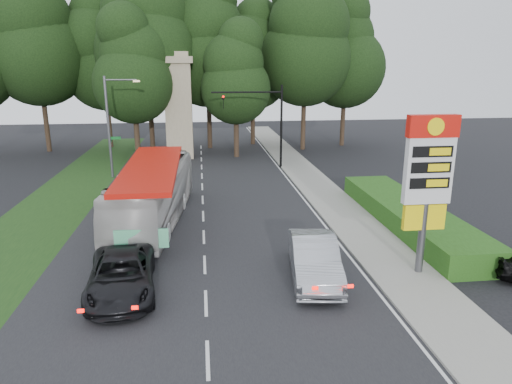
{
  "coord_description": "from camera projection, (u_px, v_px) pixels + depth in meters",
  "views": [
    {
      "loc": [
        0.01,
        -15.17,
        8.67
      ],
      "look_at": [
        2.85,
        8.18,
        2.2
      ],
      "focal_mm": 32.0,
      "sensor_mm": 36.0,
      "label": 1
    }
  ],
  "objects": [
    {
      "name": "ground",
      "position": [
        206.0,
        310.0,
        16.82
      ],
      "size": [
        120.0,
        120.0,
        0.0
      ],
      "primitive_type": "plane",
      "color": "black",
      "rests_on": "ground"
    },
    {
      "name": "tree_monument_right",
      "position": [
        236.0,
        74.0,
        43.33
      ],
      "size": [
        6.72,
        6.72,
        13.2
      ],
      "color": "#2D2116",
      "rests_on": "ground"
    },
    {
      "name": "tree_far_east",
      "position": [
        346.0,
        51.0,
        49.44
      ],
      "size": [
        8.68,
        8.68,
        17.05
      ],
      "color": "#2D2116",
      "rests_on": "ground"
    },
    {
      "name": "tree_west_near",
      "position": [
        103.0,
        54.0,
        48.4
      ],
      "size": [
        8.4,
        8.4,
        16.5
      ],
      "color": "#2D2116",
      "rests_on": "ground"
    },
    {
      "name": "sidewalk_right",
      "position": [
        336.0,
        206.0,
        29.28
      ],
      "size": [
        3.0,
        80.0,
        0.12
      ],
      "primitive_type": "cube",
      "color": "gray",
      "rests_on": "ground"
    },
    {
      "name": "tree_center_right",
      "position": [
        207.0,
        43.0,
        47.51
      ],
      "size": [
        9.24,
        9.24,
        18.15
      ],
      "color": "#2D2116",
      "rests_on": "ground"
    },
    {
      "name": "streetlight_signs",
      "position": [
        111.0,
        122.0,
        35.89
      ],
      "size": [
        2.75,
        0.98,
        8.0
      ],
      "color": "#59595E",
      "rests_on": "ground"
    },
    {
      "name": "hedge",
      "position": [
        409.0,
        215.0,
        25.65
      ],
      "size": [
        3.0,
        14.0,
        1.2
      ],
      "primitive_type": "cube",
      "color": "#214913",
      "rests_on": "ground"
    },
    {
      "name": "tree_east_mid",
      "position": [
        306.0,
        40.0,
        46.67
      ],
      "size": [
        9.52,
        9.52,
        18.7
      ],
      "color": "#2D2116",
      "rests_on": "ground"
    },
    {
      "name": "monument",
      "position": [
        179.0,
        105.0,
        43.94
      ],
      "size": [
        3.0,
        3.0,
        10.05
      ],
      "color": "gray",
      "rests_on": "ground"
    },
    {
      "name": "road_surface",
      "position": [
        203.0,
        211.0,
        28.3
      ],
      "size": [
        14.0,
        80.0,
        0.02
      ],
      "primitive_type": "cube",
      "color": "black",
      "rests_on": "ground"
    },
    {
      "name": "suv_charcoal",
      "position": [
        122.0,
        275.0,
        17.94
      ],
      "size": [
        3.03,
        5.67,
        1.52
      ],
      "primitive_type": "imported",
      "rotation": [
        0.0,
        0.0,
        0.1
      ],
      "color": "black",
      "rests_on": "ground"
    },
    {
      "name": "traffic_signal_mast",
      "position": [
        266.0,
        115.0,
        39.21
      ],
      "size": [
        6.1,
        0.35,
        7.2
      ],
      "color": "black",
      "rests_on": "ground"
    },
    {
      "name": "sedan_silver",
      "position": [
        314.0,
        259.0,
        19.13
      ],
      "size": [
        2.55,
        5.59,
        1.78
      ],
      "primitive_type": "imported",
      "rotation": [
        0.0,
        0.0,
        -0.13
      ],
      "color": "#AEB0B6",
      "rests_on": "ground"
    },
    {
      "name": "transit_bus",
      "position": [
        153.0,
        194.0,
        25.98
      ],
      "size": [
        4.17,
        12.33,
        3.37
      ],
      "primitive_type": "imported",
      "rotation": [
        0.0,
        0.0,
        -0.11
      ],
      "color": "silver",
      "rests_on": "ground"
    },
    {
      "name": "tree_monument_left",
      "position": [
        132.0,
        67.0,
        41.57
      ],
      "size": [
        7.28,
        7.28,
        14.3
      ],
      "color": "#2D2116",
      "rests_on": "ground"
    },
    {
      "name": "tree_west_mid",
      "position": [
        36.0,
        35.0,
        45.35
      ],
      "size": [
        9.8,
        9.8,
        19.25
      ],
      "color": "#2D2116",
      "rests_on": "ground"
    },
    {
      "name": "tree_center_left",
      "position": [
        146.0,
        31.0,
        44.63
      ],
      "size": [
        10.08,
        10.08,
        19.8
      ],
      "color": "#2D2116",
      "rests_on": "ground"
    },
    {
      "name": "tree_east_near",
      "position": [
        253.0,
        57.0,
        50.36
      ],
      "size": [
        8.12,
        8.12,
        15.95
      ],
      "color": "#2D2116",
      "rests_on": "ground"
    },
    {
      "name": "gas_station_pylon",
      "position": [
        428.0,
        174.0,
        18.62
      ],
      "size": [
        2.1,
        0.45,
        6.85
      ],
      "color": "#59595E",
      "rests_on": "ground"
    },
    {
      "name": "grass_verge_left",
      "position": [
        70.0,
        191.0,
        32.93
      ],
      "size": [
        5.0,
        50.0,
        0.02
      ],
      "primitive_type": "cube",
      "color": "#193814",
      "rests_on": "ground"
    }
  ]
}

